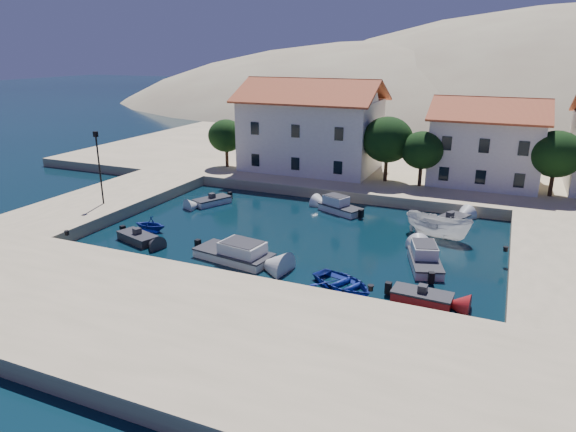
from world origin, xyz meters
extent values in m
plane|color=black|center=(0.00, 0.00, 0.00)|extent=(400.00, 400.00, 0.00)
cube|color=tan|center=(0.00, -6.00, 0.50)|extent=(52.00, 12.00, 1.00)
cube|color=tan|center=(-19.00, 10.00, 0.50)|extent=(8.00, 20.00, 1.00)
cube|color=tan|center=(2.00, 38.00, 0.50)|extent=(80.00, 36.00, 1.00)
ellipsoid|color=gray|center=(-10.00, 110.00, -20.00)|extent=(198.00, 126.00, 72.00)
cube|color=silver|center=(-6.00, 28.00, 4.75)|extent=(14.00, 9.00, 7.50)
pyramid|color=#A93D26|center=(-6.00, 28.00, 9.60)|extent=(14.70, 9.45, 2.20)
cube|color=silver|center=(12.00, 29.00, 4.25)|extent=(10.00, 8.00, 6.50)
pyramid|color=#A93D26|center=(12.00, 29.00, 8.40)|extent=(10.50, 8.40, 1.80)
cylinder|color=#382314|center=(-15.00, 25.00, 2.25)|extent=(0.36, 0.36, 2.50)
ellipsoid|color=black|center=(-15.00, 25.00, 4.50)|extent=(4.00, 4.00, 3.60)
cylinder|color=#382314|center=(3.00, 25.50, 2.50)|extent=(0.36, 0.36, 3.00)
ellipsoid|color=black|center=(3.00, 25.50, 5.20)|extent=(5.00, 5.00, 4.50)
cylinder|color=#382314|center=(6.50, 25.00, 2.25)|extent=(0.36, 0.36, 2.50)
ellipsoid|color=black|center=(6.50, 25.00, 4.50)|extent=(4.00, 4.00, 3.60)
cylinder|color=#382314|center=(18.00, 26.00, 2.38)|extent=(0.36, 0.36, 2.75)
ellipsoid|color=black|center=(18.00, 26.00, 4.85)|extent=(4.60, 4.60, 4.14)
cylinder|color=black|center=(-17.50, 8.00, 4.00)|extent=(0.14, 0.14, 6.00)
cube|color=black|center=(-17.50, 8.00, 7.00)|extent=(0.35, 0.25, 0.45)
cylinder|color=black|center=(-14.30, 0.80, 1.15)|extent=(0.36, 0.36, 0.30)
cylinder|color=black|center=(8.00, 0.80, 1.15)|extent=(0.36, 0.36, 0.30)
cylinder|color=black|center=(14.70, 10.00, 1.15)|extent=(0.36, 0.36, 0.30)
cube|color=#2E2E32|center=(-10.57, 3.86, 0.25)|extent=(3.57, 2.38, 0.90)
cube|color=#2E2E32|center=(-10.57, 3.86, 0.58)|extent=(3.65, 2.43, 0.10)
cube|color=#2E2E32|center=(-10.57, 3.86, 0.80)|extent=(0.63, 0.63, 0.50)
cube|color=silver|center=(-2.29, 3.69, 0.25)|extent=(5.66, 3.09, 0.90)
cube|color=#2E2E32|center=(-2.29, 3.69, 0.58)|extent=(5.79, 3.16, 0.10)
cube|color=silver|center=(-2.29, 3.69, 0.95)|extent=(3.11, 2.36, 0.90)
imported|color=navy|center=(5.88, 2.53, 0.00)|extent=(5.05, 4.47, 0.87)
cube|color=maroon|center=(10.57, 2.54, 0.25)|extent=(3.35, 1.63, 0.90)
cube|color=#2E2E32|center=(10.57, 2.54, 0.58)|extent=(3.43, 1.66, 0.10)
cube|color=#2E2E32|center=(10.57, 2.54, 0.80)|extent=(0.52, 0.52, 0.50)
cube|color=silver|center=(9.92, 7.60, 0.25)|extent=(3.01, 4.72, 0.90)
cube|color=#2E2E32|center=(9.92, 7.60, 0.58)|extent=(3.07, 4.83, 0.10)
cube|color=silver|center=(9.92, 7.60, 0.95)|extent=(2.14, 2.67, 0.90)
imported|color=silver|center=(9.87, 13.69, 0.00)|extent=(5.59, 3.32, 2.03)
cube|color=silver|center=(10.35, 17.21, 0.25)|extent=(3.08, 4.04, 0.90)
cube|color=#2E2E32|center=(10.35, 17.21, 0.58)|extent=(3.14, 4.14, 0.10)
cube|color=#2E2E32|center=(10.35, 17.21, 0.80)|extent=(0.66, 0.66, 0.50)
imported|color=navy|center=(-11.18, 6.16, 0.00)|extent=(2.78, 2.44, 1.39)
cube|color=silver|center=(-10.53, 14.37, 0.25)|extent=(2.76, 3.67, 0.90)
cube|color=#2E2E32|center=(-10.53, 14.37, 0.58)|extent=(2.82, 3.75, 0.10)
cube|color=#2E2E32|center=(-10.53, 14.37, 0.80)|extent=(0.66, 0.66, 0.50)
cube|color=silver|center=(1.14, 16.73, 0.25)|extent=(4.24, 3.13, 0.90)
cube|color=#2E2E32|center=(1.14, 16.73, 0.58)|extent=(4.34, 3.20, 0.10)
cube|color=silver|center=(1.14, 16.73, 0.95)|extent=(2.47, 2.14, 0.90)
camera|label=1|loc=(14.02, -24.59, 13.77)|focal=32.00mm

